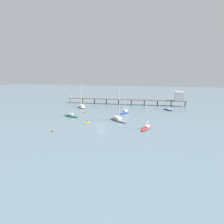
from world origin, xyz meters
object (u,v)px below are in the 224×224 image
at_px(sailboat_gray, 118,119).
at_px(sailboat_blue, 125,112).
at_px(pier, 155,98).
at_px(sailboat_green, 71,115).
at_px(sailboat_navy, 168,109).
at_px(mooring_buoy_near, 102,112).
at_px(dinghy_yellow, 87,123).
at_px(sailboat_red, 146,127).
at_px(sailboat_cream, 82,106).
at_px(mooring_buoy_far, 53,130).
at_px(mooring_buoy_inner, 84,112).

xyz_separation_m(sailboat_gray, sailboat_blue, (-0.25, 14.71, -0.00)).
relative_size(pier, sailboat_green, 7.08).
bearing_deg(sailboat_navy, mooring_buoy_near, -156.25).
bearing_deg(sailboat_blue, dinghy_yellow, -115.54).
relative_size(pier, sailboat_blue, 6.98).
xyz_separation_m(sailboat_navy, mooring_buoy_near, (-30.26, -13.32, -0.19)).
bearing_deg(sailboat_green, sailboat_gray, -5.15).
relative_size(pier, sailboat_red, 6.97).
xyz_separation_m(pier, sailboat_cream, (-37.20, -15.90, -3.71)).
bearing_deg(sailboat_green, dinghy_yellow, -38.50).
distance_m(pier, sailboat_green, 50.44).
xyz_separation_m(sailboat_green, sailboat_blue, (20.51, 12.84, 0.02)).
height_order(sailboat_gray, mooring_buoy_far, sailboat_gray).
xyz_separation_m(sailboat_red, sailboat_gray, (-11.57, 9.08, 0.11)).
xyz_separation_m(pier, sailboat_gray, (-11.98, -40.06, -3.71)).
xyz_separation_m(sailboat_gray, sailboat_navy, (19.13, 27.46, -0.17)).
distance_m(pier, mooring_buoy_far, 66.19).
height_order(sailboat_navy, mooring_buoy_near, sailboat_navy).
xyz_separation_m(sailboat_red, sailboat_cream, (-36.79, 33.24, 0.11)).
relative_size(dinghy_yellow, mooring_buoy_far, 4.50).
relative_size(sailboat_gray, sailboat_cream, 1.01).
bearing_deg(sailboat_navy, sailboat_blue, -146.68).
relative_size(sailboat_cream, mooring_buoy_near, 18.66).
bearing_deg(sailboat_gray, mooring_buoy_inner, 149.21).
height_order(sailboat_green, dinghy_yellow, sailboat_green).
bearing_deg(sailboat_blue, mooring_buoy_near, -176.98).
height_order(sailboat_red, sailboat_navy, sailboat_red).
bearing_deg(mooring_buoy_far, mooring_buoy_near, 79.68).
relative_size(pier, sailboat_cream, 5.43).
relative_size(mooring_buoy_inner, mooring_buoy_near, 1.20).
bearing_deg(pier, sailboat_navy, -60.40).
bearing_deg(sailboat_navy, mooring_buoy_far, -127.90).
distance_m(sailboat_navy, sailboat_blue, 23.20).
bearing_deg(sailboat_cream, sailboat_gray, -43.76).
distance_m(sailboat_navy, mooring_buoy_near, 33.06).
xyz_separation_m(sailboat_cream, sailboat_blue, (24.97, -9.45, -0.01)).
bearing_deg(mooring_buoy_far, sailboat_red, 19.42).
height_order(sailboat_red, mooring_buoy_near, sailboat_red).
height_order(sailboat_gray, sailboat_green, sailboat_gray).
xyz_separation_m(sailboat_navy, sailboat_green, (-39.90, -25.58, 0.15)).
distance_m(sailboat_gray, mooring_buoy_inner, 21.89).
bearing_deg(mooring_buoy_near, sailboat_navy, 23.75).
height_order(sailboat_red, sailboat_gray, sailboat_gray).
bearing_deg(dinghy_yellow, sailboat_red, -6.94).
bearing_deg(dinghy_yellow, mooring_buoy_inner, 115.64).
bearing_deg(sailboat_blue, sailboat_red, -63.58).
relative_size(sailboat_blue, mooring_buoy_near, 14.53).
height_order(sailboat_cream, mooring_buoy_inner, sailboat_cream).
distance_m(sailboat_gray, mooring_buoy_far, 25.79).
bearing_deg(mooring_buoy_near, sailboat_blue, 3.02).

